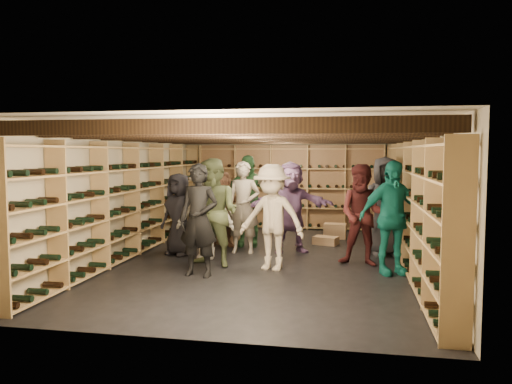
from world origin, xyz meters
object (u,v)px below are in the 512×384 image
Objects in this scene: crate_loose at (326,240)px; person_1 at (199,220)px; crate_stack_left at (229,225)px; person_2 at (214,213)px; person_5 at (221,209)px; person_7 at (243,207)px; person_10 at (247,201)px; crate_stack_right at (336,231)px; person_12 at (385,206)px; person_4 at (391,217)px; person_8 at (363,215)px; person_3 at (272,217)px; person_9 at (205,213)px; person_0 at (179,214)px; person_11 at (291,207)px.

crate_loose is 0.28× the size of person_1.
crate_stack_left is 2.79m from person_1.
person_5 is at bearing 120.18° from person_2.
person_7 is 0.75m from person_10.
person_12 is (0.96, -1.70, 0.77)m from crate_stack_right.
person_5 is at bearing 136.40° from person_7.
crate_stack_right is 3.42m from person_4.
person_8 reaches higher than person_5.
person_3 is (-0.97, -3.26, 0.72)m from crate_stack_right.
person_7 is (0.25, 1.22, -0.03)m from person_2.
person_1 reaches higher than person_9.
crate_stack_right is 0.27× the size of person_10.
person_12 is at bearing -9.90° from person_10.
person_10 is (-1.81, -1.25, 0.79)m from crate_stack_right.
person_3 is 1.94m from person_4.
person_10 is at bearing 70.36° from person_0.
person_7 is (-1.73, -1.99, 0.73)m from crate_stack_right.
person_4 is at bearing -35.81° from person_10.
crate_loose is 0.29× the size of person_9.
person_5 is at bearing 104.60° from person_1.
person_10 is 2.81m from person_12.
person_8 is (2.87, -1.24, 0.09)m from person_5.
person_1 is at bearing -86.50° from crate_stack_left.
person_12 is (2.77, -0.45, -0.01)m from person_10.
person_0 is 0.87× the size of person_7.
crate_loose is at bearing 120.80° from person_8.
person_8 is at bearing -68.76° from crate_loose.
person_0 is 0.92× the size of person_9.
person_1 is 2.87m from person_8.
person_3 reaches higher than person_8.
person_8 is at bearing 31.44° from person_2.
person_3 is 2.18m from person_10.
person_10 reaches higher than crate_loose.
person_9 is (0.01, -1.20, 0.05)m from person_5.
person_4 is (0.96, -3.20, 0.75)m from crate_stack_right.
person_9 is at bearing -93.94° from crate_stack_left.
person_1 is at bearing -77.45° from person_9.
crate_loose is 2.70m from person_3.
person_5 is 0.83× the size of person_10.
person_12 is at bearing 52.19° from person_3.
person_8 reaches higher than crate_loose.
person_5 is at bearing 91.39° from person_9.
person_3 is 0.93× the size of person_10.
person_7 is at bearing 48.01° from person_9.
person_2 reaches higher than person_11.
crate_stack_right is 3.48m from person_3.
person_7 is (-0.76, 1.27, 0.01)m from person_3.
person_3 is at bearing -148.67° from person_8.
person_10 is at bearing 123.23° from person_4.
person_1 reaches higher than person_0.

